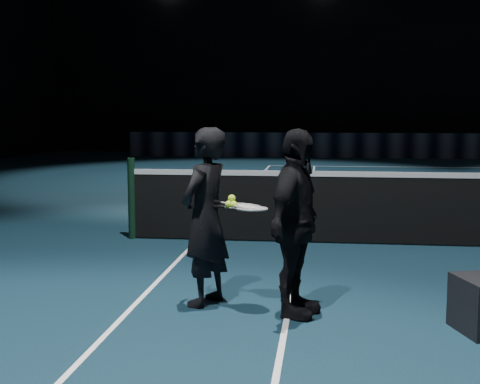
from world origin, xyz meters
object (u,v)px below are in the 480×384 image
object	(u,v)px
player_a	(205,217)
tennis_balls	(231,203)
player_b	(295,223)
racket_upper	(248,207)
racket_lower	(252,209)

from	to	relation	value
player_a	tennis_balls	world-z (taller)	player_a
player_b	racket_upper	size ratio (longest dim) A/B	2.35
racket_lower	tennis_balls	size ratio (longest dim) A/B	5.67
tennis_balls	racket_upper	bearing A→B (deg)	-2.87
player_b	tennis_balls	bearing A→B (deg)	90.09
player_a	tennis_balls	xyz separation A→B (m)	(0.25, -0.07, 0.14)
racket_upper	tennis_balls	xyz separation A→B (m)	(-0.15, 0.01, 0.03)
player_b	racket_lower	size ratio (longest dim) A/B	2.35
player_a	racket_upper	world-z (taller)	player_a
player_b	racket_lower	xyz separation A→B (m)	(-0.38, 0.11, 0.10)
player_a	tennis_balls	bearing A→B (deg)	96.70
player_b	tennis_balls	size ratio (longest dim) A/B	13.29
racket_lower	racket_upper	xyz separation A→B (m)	(-0.04, 0.05, 0.01)
player_a	racket_lower	xyz separation A→B (m)	(0.43, -0.13, 0.10)
player_a	racket_lower	distance (m)	0.46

